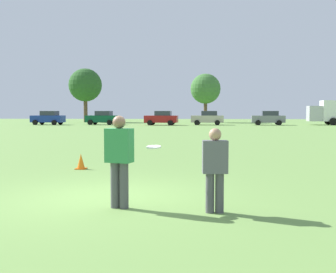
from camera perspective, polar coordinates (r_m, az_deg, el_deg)
The scene contains 12 objects.
ground_plane at distance 8.83m, azimuth -8.89°, elevation -8.28°, with size 170.78×170.78×0.00m, color #6B9347.
player_thrower at distance 7.66m, azimuth -6.76°, elevation -2.74°, with size 0.54×0.40×1.72m.
player_defender at distance 7.32m, azimuth 6.52°, elevation -4.03°, with size 0.46×0.28×1.50m.
frisbee at distance 7.53m, azimuth -2.01°, elevation -1.46°, with size 0.27×0.27×0.06m.
traffic_cone at distance 13.09m, azimuth -11.97°, elevation -3.44°, with size 0.32×0.32×0.48m.
parked_car_near_left at distance 56.35m, azimuth -16.26°, elevation 2.51°, with size 4.32×2.46×1.82m.
parked_car_mid_left at distance 54.94m, azimuth -9.07°, elevation 2.58°, with size 4.32×2.46×1.82m.
parked_car_center at distance 52.76m, azimuth -0.88°, elevation 2.59°, with size 4.32×2.46×1.82m.
parked_car_mid_right at distance 53.82m, azimuth 5.55°, elevation 2.59°, with size 4.32×2.46×1.82m.
parked_car_near_right at distance 54.69m, azimuth 13.74°, elevation 2.52°, with size 4.32×2.46×1.82m.
tree_west_oak at distance 68.54m, azimuth -11.39°, elevation 6.97°, with size 5.36×5.36×8.71m.
tree_west_maple at distance 65.78m, azimuth 5.22°, elevation 6.58°, with size 4.75×4.75×7.72m.
Camera 1 is at (1.95, -8.42, 1.80)m, focal length 44.00 mm.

